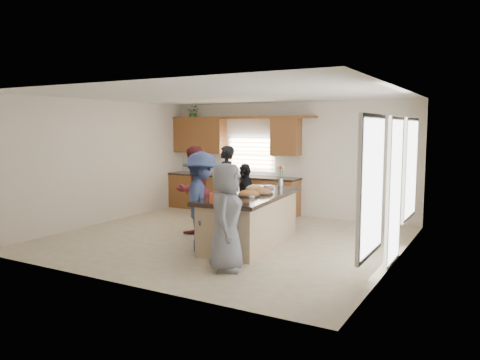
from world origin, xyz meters
The scene contains 18 objects.
floor centered at (0.00, 0.00, 0.00)m, with size 6.50×6.50×0.00m, color beige.
room_shell centered at (0.00, 0.00, 1.90)m, with size 6.52×6.02×2.81m.
back_cabinetry centered at (-1.47, 2.73, 0.91)m, with size 4.08×0.66×2.46m.
right_wall_glazing centered at (3.22, -0.13, 1.34)m, with size 0.06×4.00×2.25m.
island centered at (0.64, -0.11, 0.45)m, with size 1.42×2.80×0.95m.
platter_front centered at (0.73, -0.38, 0.98)m, with size 0.43×0.43×0.17m.
platter_mid centered at (0.81, 0.01, 0.98)m, with size 0.44×0.44×0.18m.
platter_back centered at (0.48, 0.37, 0.98)m, with size 0.41×0.41×0.16m.
salad_bowl centered at (0.69, -1.24, 1.04)m, with size 0.38×0.38×0.16m.
clear_cup centered at (1.12, -0.96, 1.00)m, with size 0.09×0.09×0.09m, color white.
plate_stack centered at (0.55, 0.83, 0.98)m, with size 0.22×0.22×0.05m, color #A57DB5.
flower_vase centered at (0.67, 1.15, 1.18)m, with size 0.14×0.14×0.44m.
potted_plant centered at (-2.69, 2.82, 2.59)m, with size 0.33×0.29×0.37m, color #2E6C2B.
woman_left_back centered at (-0.88, 1.49, 0.88)m, with size 0.64×0.42×1.76m, color black.
woman_left_mid centered at (-0.84, 0.15, 0.90)m, with size 0.88×0.68×1.80m, color maroon.
woman_left_front centered at (0.17, 0.53, 0.73)m, with size 0.85×0.36×1.46m, color black.
woman_right_back centered at (0.08, -0.91, 0.88)m, with size 1.14×0.66×1.76m, color navy.
woman_right_front centered at (1.07, -1.72, 0.83)m, with size 0.81×0.52×1.65m, color slate.
Camera 1 is at (4.70, -7.72, 2.19)m, focal length 35.00 mm.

